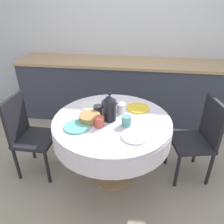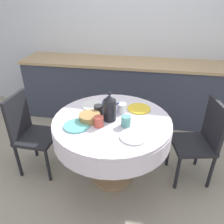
% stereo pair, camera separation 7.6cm
% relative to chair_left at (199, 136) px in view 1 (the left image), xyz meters
% --- Properties ---
extents(ground_plane, '(12.00, 12.00, 0.00)m').
position_rel_chair_left_xyz_m(ground_plane, '(-0.90, -0.19, -0.51)').
color(ground_plane, '#9E937F').
extents(wall_back, '(7.00, 0.05, 2.60)m').
position_rel_chair_left_xyz_m(wall_back, '(-0.90, 1.55, 0.79)').
color(wall_back, silver).
rests_on(wall_back, ground_plane).
extents(kitchen_counter, '(3.24, 0.64, 0.93)m').
position_rel_chair_left_xyz_m(kitchen_counter, '(-0.90, 1.21, -0.05)').
color(kitchen_counter, '#383D4C').
rests_on(kitchen_counter, ground_plane).
extents(dining_table, '(1.16, 1.16, 0.77)m').
position_rel_chair_left_xyz_m(dining_table, '(-0.90, -0.19, 0.12)').
color(dining_table, tan).
rests_on(dining_table, ground_plane).
extents(chair_left, '(0.48, 0.48, 0.93)m').
position_rel_chair_left_xyz_m(chair_left, '(0.00, 0.00, 0.00)').
color(chair_left, black).
rests_on(chair_left, ground_plane).
extents(chair_right, '(0.41, 0.41, 0.93)m').
position_rel_chair_left_xyz_m(chair_right, '(-1.82, -0.18, 0.00)').
color(chair_right, black).
rests_on(chair_right, ground_plane).
extents(plate_near_left, '(0.24, 0.24, 0.01)m').
position_rel_chair_left_xyz_m(plate_near_left, '(-1.20, -0.38, 0.26)').
color(plate_near_left, '#60BCB7').
rests_on(plate_near_left, dining_table).
extents(cup_near_left, '(0.09, 0.09, 0.10)m').
position_rel_chair_left_xyz_m(cup_near_left, '(-1.00, -0.33, 0.30)').
color(cup_near_left, '#CC4C3D').
rests_on(cup_near_left, dining_table).
extents(plate_near_right, '(0.24, 0.24, 0.01)m').
position_rel_chair_left_xyz_m(plate_near_right, '(-0.67, -0.46, 0.26)').
color(plate_near_right, white).
rests_on(plate_near_right, dining_table).
extents(cup_near_right, '(0.09, 0.09, 0.10)m').
position_rel_chair_left_xyz_m(cup_near_right, '(-0.76, -0.28, 0.30)').
color(cup_near_right, '#5BA39E').
rests_on(cup_near_right, dining_table).
extents(plate_far_left, '(0.24, 0.24, 0.01)m').
position_rel_chair_left_xyz_m(plate_far_left, '(-1.16, 0.04, 0.26)').
color(plate_far_left, white).
rests_on(plate_far_left, dining_table).
extents(cup_far_left, '(0.09, 0.09, 0.10)m').
position_rel_chair_left_xyz_m(cup_far_left, '(-1.05, -0.12, 0.30)').
color(cup_far_left, '#28282D').
rests_on(cup_far_left, dining_table).
extents(plate_far_right, '(0.24, 0.24, 0.01)m').
position_rel_chair_left_xyz_m(plate_far_right, '(-0.66, 0.06, 0.26)').
color(plate_far_right, yellow).
rests_on(plate_far_right, dining_table).
extents(cup_far_right, '(0.09, 0.09, 0.10)m').
position_rel_chair_left_xyz_m(cup_far_right, '(-0.83, -0.04, 0.30)').
color(cup_far_right, white).
rests_on(cup_far_right, dining_table).
extents(coffee_carafe, '(0.12, 0.12, 0.29)m').
position_rel_chair_left_xyz_m(coffee_carafe, '(-0.92, -0.21, 0.38)').
color(coffee_carafe, black).
rests_on(coffee_carafe, dining_table).
extents(teapot, '(0.18, 0.13, 0.18)m').
position_rel_chair_left_xyz_m(teapot, '(-0.97, -0.04, 0.33)').
color(teapot, '#33478E').
rests_on(teapot, dining_table).
extents(bread_basket, '(0.20, 0.20, 0.06)m').
position_rel_chair_left_xyz_m(bread_basket, '(-1.11, -0.25, 0.29)').
color(bread_basket, '#AD844C').
rests_on(bread_basket, dining_table).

